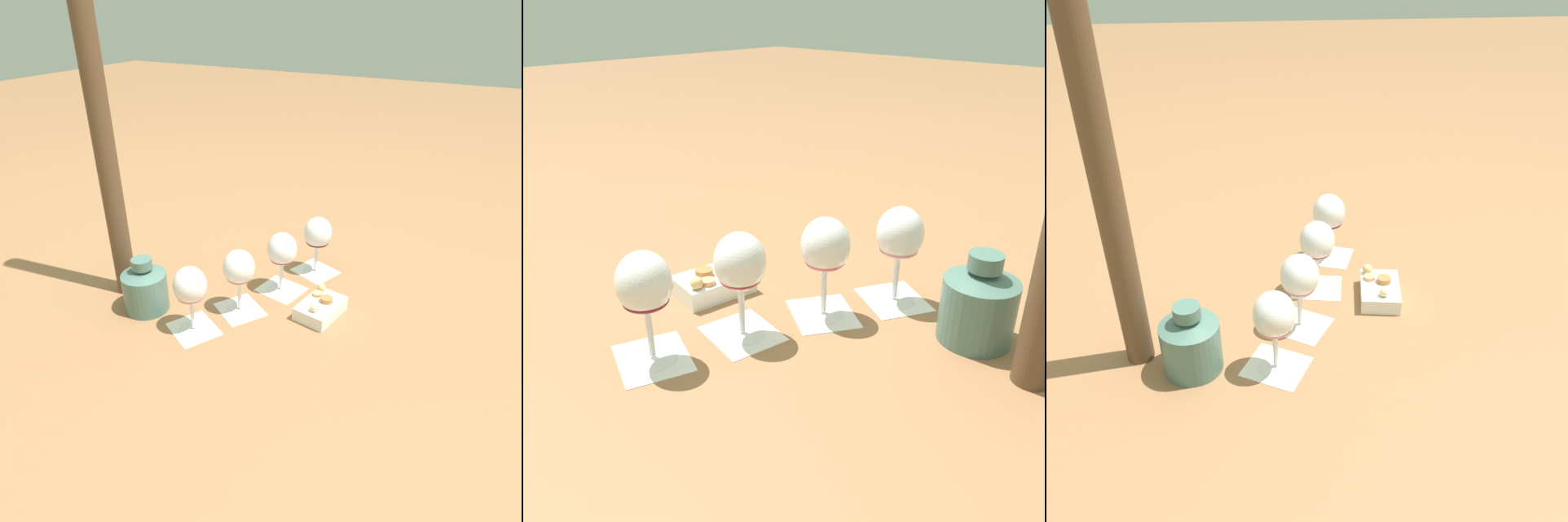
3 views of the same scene
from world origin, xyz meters
TOP-DOWN VIEW (x-y plane):
  - ground_plane at (0.00, 0.00)m, footprint 8.00×8.00m
  - tasting_card_0 at (-0.19, 0.08)m, footprint 0.14×0.15m
  - tasting_card_1 at (-0.07, 0.02)m, footprint 0.15×0.15m
  - tasting_card_2 at (0.07, -0.03)m, footprint 0.12×0.13m
  - tasting_card_3 at (0.20, -0.08)m, footprint 0.14×0.14m
  - wine_glass_0 at (-0.19, 0.08)m, footprint 0.08×0.08m
  - wine_glass_1 at (-0.07, 0.02)m, footprint 0.08×0.08m
  - wine_glass_2 at (0.07, -0.03)m, footprint 0.08×0.08m
  - wine_glass_3 at (0.20, -0.08)m, footprint 0.08×0.08m
  - ceramic_vase at (-0.18, 0.23)m, footprint 0.11×0.11m
  - snack_dish at (0.01, -0.17)m, footprint 0.14×0.11m

SIDE VIEW (x-z plane):
  - ground_plane at x=0.00m, z-range 0.00..0.00m
  - tasting_card_0 at x=-0.19m, z-range 0.00..0.00m
  - tasting_card_1 at x=-0.07m, z-range 0.00..0.00m
  - tasting_card_2 at x=0.07m, z-range 0.00..0.00m
  - tasting_card_3 at x=0.20m, z-range 0.00..0.00m
  - snack_dish at x=0.01m, z-range -0.01..0.05m
  - ceramic_vase at x=-0.18m, z-range -0.01..0.14m
  - wine_glass_2 at x=0.07m, z-range 0.03..0.20m
  - wine_glass_1 at x=-0.07m, z-range 0.03..0.20m
  - wine_glass_3 at x=0.20m, z-range 0.03..0.20m
  - wine_glass_0 at x=-0.19m, z-range 0.03..0.20m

